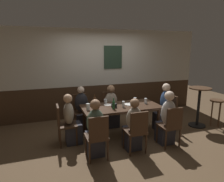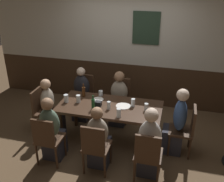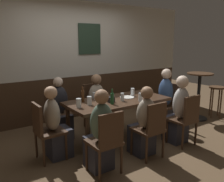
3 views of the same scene
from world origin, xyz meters
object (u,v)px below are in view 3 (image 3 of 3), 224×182
object	(u,v)px
dining_table	(118,104)
person_head_west	(56,128)
person_right_near	(178,114)
side_bar_table	(199,92)
tumbler_short	(79,104)
plate_white_small	(100,100)
beer_bottle_brown	(83,96)
person_mid_near	(144,126)
person_mid_far	(98,106)
plate_white_large	(127,97)
chair_head_west	(45,129)
chair_left_far	(57,109)
chair_mid_far	(94,103)
tumbler_water	(95,96)
pint_glass_stout	(145,92)
beer_glass_half	(133,92)
condiment_caddy	(111,99)
person_head_east	(164,103)
chair_right_near	(186,117)
highball_clear	(89,101)
beer_bottle_green	(112,98)
pint_glass_amber	(122,97)
chair_head_east	(169,102)
bar_stool	(216,93)
person_left_far	(60,113)
chair_mid_near	(151,127)
chair_left_near	(107,139)

from	to	relation	value
dining_table	person_head_west	size ratio (longest dim) A/B	1.62
person_right_near	side_bar_table	distance (m)	1.50
tumbler_short	plate_white_small	size ratio (longest dim) A/B	0.73
beer_bottle_brown	person_mid_near	bearing A→B (deg)	-58.15
person_mid_far	plate_white_large	distance (m)	0.74
chair_head_west	chair_left_far	xyz separation A→B (m)	(0.52, 0.84, 0.00)
chair_mid_far	tumbler_water	xyz separation A→B (m)	(-0.27, -0.50, 0.29)
pint_glass_stout	person_right_near	bearing A→B (deg)	-76.99
dining_table	side_bar_table	size ratio (longest dim) A/B	1.72
person_mid_near	beer_glass_half	bearing A→B (deg)	62.35
person_right_near	condiment_caddy	distance (m)	1.20
chair_left_far	person_head_west	xyz separation A→B (m)	(-0.36, -0.84, -0.03)
person_mid_far	tumbler_water	distance (m)	0.53
person_head_east	person_mid_far	world-z (taller)	person_head_east
person_mid_far	chair_mid_far	bearing A→B (deg)	90.00
chair_head_west	chair_mid_far	world-z (taller)	same
chair_right_near	highball_clear	xyz separation A→B (m)	(-1.37, 0.83, 0.30)
beer_bottle_green	plate_white_small	world-z (taller)	beer_bottle_green
person_head_west	pint_glass_amber	distance (m)	1.22
chair_head_east	person_mid_far	bearing A→B (deg)	152.85
bar_stool	highball_clear	bearing A→B (deg)	175.90
person_left_far	tumbler_short	xyz separation A→B (m)	(0.00, -0.73, 0.34)
chair_left_far	tumbler_water	size ratio (longest dim) A/B	8.79
beer_bottle_green	condiment_caddy	distance (m)	0.14
pint_glass_amber	chair_mid_far	bearing A→B (deg)	90.81
chair_mid_far	condiment_caddy	bearing A→B (deg)	-102.02
beer_glass_half	side_bar_table	distance (m)	1.80
chair_left_far	pint_glass_amber	xyz separation A→B (m)	(0.81, -0.95, 0.31)
chair_head_west	side_bar_table	xyz separation A→B (m)	(3.49, -0.09, 0.12)
condiment_caddy	chair_left_far	bearing A→B (deg)	123.82
chair_mid_near	pint_glass_stout	world-z (taller)	chair_mid_near
person_mid_near	bar_stool	bearing A→B (deg)	9.38
highball_clear	side_bar_table	bearing A→B (deg)	-1.65
person_head_east	highball_clear	world-z (taller)	person_head_east
dining_table	beer_glass_half	bearing A→B (deg)	11.34
plate_white_large	tumbler_short	bearing A→B (deg)	-174.70
tumbler_water	condiment_caddy	size ratio (longest dim) A/B	0.91
side_bar_table	chair_mid_far	bearing A→B (deg)	156.81
dining_table	chair_left_near	distance (m)	1.17
tumbler_water	pint_glass_amber	bearing A→B (deg)	-58.16
tumbler_short	condiment_caddy	size ratio (longest dim) A/B	1.31
bar_stool	chair_mid_far	bearing A→B (deg)	157.60
condiment_caddy	bar_stool	distance (m)	2.83
pint_glass_amber	bar_stool	world-z (taller)	pint_glass_amber
chair_left_far	beer_glass_half	world-z (taller)	beer_glass_half
tumbler_short	pint_glass_stout	xyz separation A→B (m)	(1.43, 0.05, -0.01)
person_left_far	plate_white_large	world-z (taller)	person_left_far
pint_glass_amber	beer_bottle_brown	size ratio (longest dim) A/B	0.54
person_mid_near	chair_head_west	bearing A→B (deg)	152.88
person_head_east	pint_glass_stout	size ratio (longest dim) A/B	9.18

